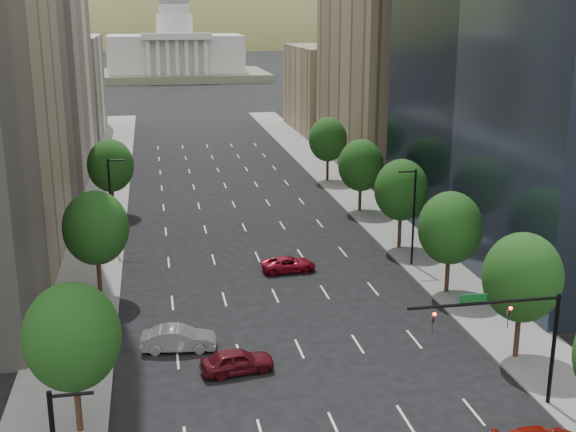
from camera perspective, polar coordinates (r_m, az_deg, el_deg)
sidewalk_left at (r=69.63m, az=-15.12°, el=-3.77°), size 6.00×200.00×0.15m
sidewalk_right at (r=73.66m, az=9.66°, el=-2.37°), size 6.00×200.00×0.15m
midrise_cream_left at (r=109.85m, az=-19.22°, el=12.15°), size 14.00×30.00×35.00m
filler_left at (r=143.12m, az=-17.06°, el=9.53°), size 14.00×26.00×18.00m
parking_tan_right at (r=111.30m, az=7.56°, el=11.61°), size 14.00×30.00×30.00m
filler_right at (r=143.53m, az=3.36°, el=9.79°), size 14.00×26.00×16.00m
tree_right_1 at (r=50.57m, az=17.65°, el=-4.55°), size 5.20×5.20×8.75m
tree_right_2 at (r=60.86m, az=12.41°, el=-0.91°), size 5.20×5.20×8.61m
tree_right_3 at (r=71.59m, az=8.74°, el=1.99°), size 5.20×5.20×8.89m
tree_right_4 at (r=84.69m, az=5.64°, el=3.91°), size 5.20×5.20×8.46m
tree_right_5 at (r=99.83m, az=3.10°, el=5.92°), size 5.20×5.20×8.75m
tree_left_0 at (r=41.46m, az=-16.32°, el=-8.96°), size 5.20×5.20×8.75m
tree_left_1 at (r=60.13m, az=-14.63°, el=-0.90°), size 5.20×5.20×8.97m
tree_left_2 at (r=85.42m, az=-13.54°, el=3.80°), size 5.20×5.20×8.68m
streetlight_rn at (r=67.11m, az=9.64°, el=0.11°), size 1.70×0.20×9.00m
streetlight_ln at (r=72.91m, az=-13.50°, el=1.14°), size 1.70×0.20×9.00m
traffic_signal at (r=44.31m, az=17.20°, el=-8.21°), size 9.12×0.40×7.38m
capitol at (r=255.86m, az=-8.68°, el=12.33°), size 60.00×40.00×35.20m
foothills at (r=609.59m, az=-6.48°, el=9.86°), size 720.00×413.00×263.00m
car_maroon at (r=48.41m, az=-3.94°, el=-11.10°), size 4.94×2.54×1.61m
car_silver at (r=51.76m, az=-8.44°, el=-9.35°), size 5.26×2.35×1.68m
car_red_far at (r=65.97m, az=0.04°, el=-3.74°), size 4.95×2.53×1.34m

